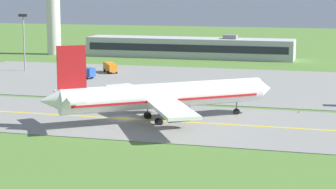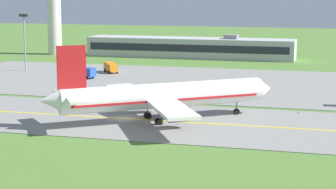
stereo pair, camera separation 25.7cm
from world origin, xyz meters
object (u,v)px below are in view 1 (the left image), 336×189
at_px(service_truck_baggage, 84,72).
at_px(service_truck_fuel, 110,67).
at_px(control_tower, 53,4).
at_px(apron_light_mast, 24,35).
at_px(airplane_lead, 162,96).

bearing_deg(service_truck_baggage, service_truck_fuel, 76.28).
bearing_deg(control_tower, apron_light_mast, -74.73).
height_order(airplane_lead, service_truck_fuel, airplane_lead).
height_order(service_truck_baggage, service_truck_fuel, same).
xyz_separation_m(service_truck_baggage, apron_light_mast, (-19.79, 8.26, 7.79)).
relative_size(airplane_lead, service_truck_baggage, 5.32).
height_order(airplane_lead, apron_light_mast, apron_light_mast).
distance_m(airplane_lead, control_tower, 109.89).
distance_m(airplane_lead, service_truck_fuel, 59.46).
distance_m(service_truck_baggage, apron_light_mast, 22.82).
relative_size(airplane_lead, service_truck_fuel, 5.58).
height_order(service_truck_fuel, apron_light_mast, apron_light_mast).
relative_size(service_truck_baggage, apron_light_mast, 0.43).
relative_size(service_truck_baggage, control_tower, 0.24).
distance_m(service_truck_fuel, control_tower, 52.59).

